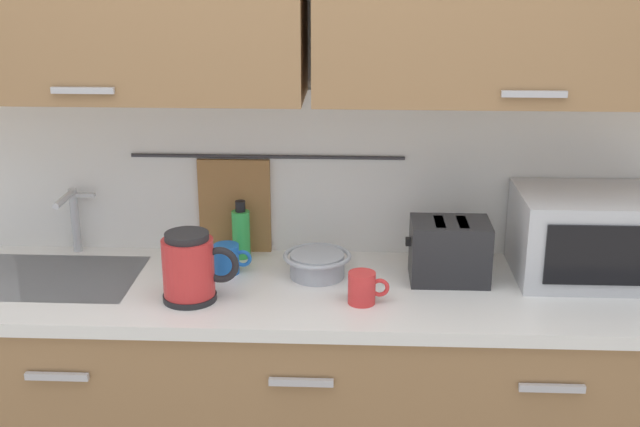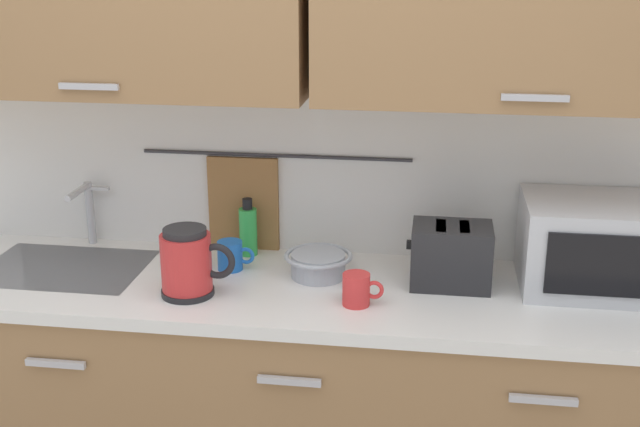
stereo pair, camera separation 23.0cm
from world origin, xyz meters
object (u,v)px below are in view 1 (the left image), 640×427
dish_soap_bottle (241,233)px  mug_by_kettle (363,288)px  microwave (591,236)px  mug_near_sink (228,259)px  toaster (450,251)px  electric_kettle (190,268)px  mixing_bowl (317,263)px

dish_soap_bottle → mug_by_kettle: (0.40, -0.35, -0.04)m
microwave → mug_near_sink: size_ratio=3.83×
mug_near_sink → mug_by_kettle: same height
microwave → dish_soap_bottle: (-1.11, 0.11, -0.05)m
dish_soap_bottle → toaster: size_ratio=0.77×
electric_kettle → mug_near_sink: bearing=70.3°
toaster → mug_by_kettle: toaster is taller
mug_near_sink → toaster: (0.69, -0.02, 0.05)m
electric_kettle → mixing_bowl: 0.41m
microwave → mixing_bowl: 0.85m
toaster → microwave: bearing=6.3°
microwave → toaster: bearing=-173.7°
electric_kettle → mug_by_kettle: (0.50, -0.00, -0.05)m
dish_soap_bottle → electric_kettle: bearing=-106.1°
microwave → mug_by_kettle: microwave is taller
electric_kettle → mixing_bowl: size_ratio=1.06×
electric_kettle → toaster: electric_kettle is taller
microwave → mug_by_kettle: 0.75m
microwave → toaster: microwave is taller
microwave → dish_soap_bottle: 1.11m
electric_kettle → toaster: bearing=13.7°
electric_kettle → toaster: size_ratio=0.89×
mug_near_sink → mug_by_kettle: bearing=-26.2°
dish_soap_bottle → toaster: 0.69m
dish_soap_bottle → mixing_bowl: 0.31m
dish_soap_bottle → mixing_bowl: bearing=-31.0°
mug_near_sink → mug_by_kettle: 0.48m
microwave → electric_kettle: size_ratio=2.03×
dish_soap_bottle → mixing_bowl: (0.26, -0.16, -0.04)m
mug_by_kettle → toaster: bearing=35.1°
microwave → dish_soap_bottle: bearing=174.2°
mug_by_kettle → dish_soap_bottle: bearing=139.0°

